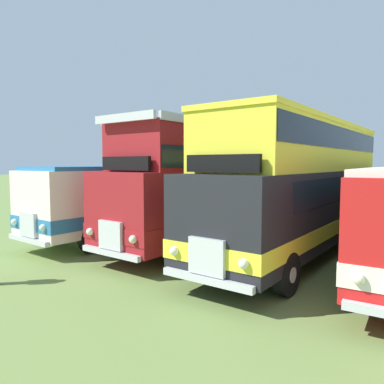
# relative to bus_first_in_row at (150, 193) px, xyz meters

# --- Properties ---
(bus_first_in_row) EXTENTS (3.10, 11.50, 2.99)m
(bus_first_in_row) POSITION_rel_bus_first_in_row_xyz_m (0.00, 0.00, 0.00)
(bus_first_in_row) COLOR silver
(bus_first_in_row) RESTS_ON ground
(bus_second_in_row) EXTENTS (2.94, 10.53, 4.52)m
(bus_second_in_row) POSITION_rel_bus_first_in_row_xyz_m (3.45, -0.08, 0.60)
(bus_second_in_row) COLOR maroon
(bus_second_in_row) RESTS_ON ground
(bus_third_in_row) EXTENTS (2.92, 11.47, 4.49)m
(bus_third_in_row) POSITION_rel_bus_first_in_row_xyz_m (6.89, -0.04, 0.72)
(bus_third_in_row) COLOR black
(bus_third_in_row) RESTS_ON ground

